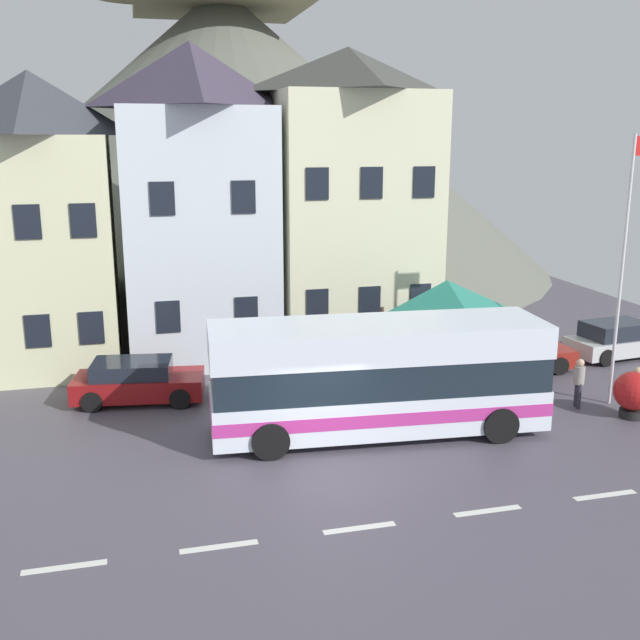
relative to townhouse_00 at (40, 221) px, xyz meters
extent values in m
cube|color=#504A56|center=(7.50, -12.30, -5.22)|extent=(40.00, 60.00, 0.06)
cube|color=silver|center=(1.50, -14.67, -5.18)|extent=(1.60, 0.20, 0.01)
cube|color=silver|center=(4.50, -14.67, -5.18)|extent=(1.60, 0.20, 0.01)
cube|color=silver|center=(7.50, -14.67, -5.18)|extent=(1.60, 0.20, 0.01)
cube|color=silver|center=(10.50, -14.67, -5.18)|extent=(1.60, 0.20, 0.01)
cube|color=silver|center=(13.50, -14.67, -5.18)|extent=(1.60, 0.20, 0.01)
cube|color=beige|center=(0.00, 0.00, -1.09)|extent=(5.05, 6.61, 8.20)
pyramid|color=#393C43|center=(0.00, 0.00, 4.10)|extent=(5.05, 6.61, 2.18)
cube|color=black|center=(0.00, -3.33, -3.23)|extent=(0.80, 0.06, 1.10)
cube|color=black|center=(1.68, -3.33, -3.23)|extent=(0.80, 0.06, 1.10)
cube|color=black|center=(0.00, -3.33, 0.34)|extent=(0.80, 0.06, 1.10)
cube|color=black|center=(1.68, -3.33, 0.34)|extent=(0.80, 0.06, 1.10)
cube|color=silver|center=(5.54, -0.06, -0.61)|extent=(5.36, 6.49, 9.16)
pyramid|color=#3E3548|center=(5.54, -0.06, 5.13)|extent=(5.36, 6.49, 2.32)
cube|color=black|center=(4.20, -3.33, -3.00)|extent=(0.80, 0.06, 1.10)
cube|color=black|center=(6.88, -3.33, -3.00)|extent=(0.80, 0.06, 1.10)
cube|color=black|center=(4.20, -3.33, 0.98)|extent=(0.80, 0.06, 1.10)
cube|color=black|center=(6.88, -3.33, 0.98)|extent=(0.80, 0.06, 1.10)
cube|color=beige|center=(11.40, -0.29, -0.31)|extent=(5.88, 6.02, 9.75)
pyramid|color=#40423C|center=(11.40, -0.29, 5.39)|extent=(5.88, 6.02, 1.65)
cube|color=black|center=(9.44, -3.33, -2.85)|extent=(0.80, 0.06, 1.10)
cube|color=black|center=(11.40, -3.33, -2.85)|extent=(0.80, 0.06, 1.10)
cube|color=black|center=(13.36, -3.33, -2.85)|extent=(0.80, 0.06, 1.10)
cube|color=black|center=(9.44, -3.33, 1.39)|extent=(0.80, 0.06, 1.10)
cube|color=black|center=(11.40, -3.33, 1.39)|extent=(0.80, 0.06, 1.10)
cube|color=black|center=(13.36, -3.33, 1.39)|extent=(0.80, 0.06, 1.10)
cone|color=#5E6156|center=(9.17, 19.41, 3.32)|extent=(40.56, 40.56, 17.01)
cube|color=white|center=(9.54, -9.74, -4.38)|extent=(9.42, 3.30, 1.12)
cube|color=#BF338C|center=(9.54, -9.74, -4.32)|extent=(9.44, 3.32, 0.36)
cube|color=#19232D|center=(9.54, -9.74, -3.35)|extent=(9.32, 3.25, 0.94)
cube|color=white|center=(9.54, -9.74, -2.44)|extent=(9.42, 3.30, 0.88)
cube|color=#19232D|center=(14.17, -10.10, -3.35)|extent=(0.23, 2.18, 0.90)
cylinder|color=black|center=(12.77, -8.74, -4.69)|extent=(1.02, 0.36, 1.00)
cylinder|color=black|center=(12.58, -11.23, -4.69)|extent=(1.02, 0.36, 1.00)
cylinder|color=black|center=(6.50, -8.26, -4.69)|extent=(1.02, 0.36, 1.00)
cylinder|color=black|center=(6.31, -10.75, -4.69)|extent=(1.02, 0.36, 1.00)
cylinder|color=#473D33|center=(11.43, -4.62, -3.99)|extent=(0.14, 0.14, 2.40)
cylinder|color=#473D33|center=(14.73, -4.62, -3.99)|extent=(0.14, 0.14, 2.40)
cylinder|color=#473D33|center=(11.43, -7.92, -3.99)|extent=(0.14, 0.14, 2.40)
cylinder|color=#473D33|center=(14.73, -7.92, -3.99)|extent=(0.14, 0.14, 2.40)
pyramid|color=#267B68|center=(13.08, -6.27, -2.20)|extent=(3.60, 3.60, 1.18)
cube|color=maroon|center=(16.06, -5.49, -4.70)|extent=(4.31, 1.80, 0.60)
cube|color=#1E232D|center=(15.84, -5.49, -4.17)|extent=(2.60, 1.56, 0.47)
cylinder|color=black|center=(17.49, -4.70, -4.87)|extent=(0.64, 0.21, 0.64)
cylinder|color=black|center=(17.45, -6.34, -4.87)|extent=(0.64, 0.21, 0.64)
cylinder|color=black|center=(14.66, -4.65, -4.87)|extent=(0.64, 0.21, 0.64)
cylinder|color=black|center=(14.63, -6.28, -4.87)|extent=(0.64, 0.21, 0.64)
cube|color=silver|center=(20.81, -4.92, -4.70)|extent=(4.02, 2.14, 0.60)
cube|color=#1E232D|center=(20.62, -4.95, -4.11)|extent=(2.47, 1.76, 0.59)
cylinder|color=black|center=(21.99, -3.97, -4.87)|extent=(0.66, 0.27, 0.64)
cylinder|color=black|center=(19.46, -4.25, -4.87)|extent=(0.66, 0.27, 0.64)
cylinder|color=black|center=(19.64, -5.88, -4.87)|extent=(0.66, 0.27, 0.64)
cube|color=maroon|center=(3.11, -5.40, -4.68)|extent=(4.22, 2.35, 0.66)
cube|color=#1E232D|center=(2.92, -5.37, -4.11)|extent=(2.61, 1.90, 0.48)
cylinder|color=black|center=(4.54, -4.76, -4.87)|extent=(0.66, 0.29, 0.64)
cylinder|color=black|center=(4.29, -6.43, -4.87)|extent=(0.66, 0.29, 0.64)
cylinder|color=black|center=(1.93, -4.37, -4.87)|extent=(0.66, 0.29, 0.64)
cylinder|color=black|center=(1.68, -6.04, -4.87)|extent=(0.66, 0.29, 0.64)
cylinder|color=#2D2D38|center=(16.17, -9.48, -4.78)|extent=(0.13, 0.13, 0.82)
cylinder|color=#2D2D38|center=(16.20, -9.28, -4.78)|extent=(0.13, 0.13, 0.82)
cylinder|color=gray|center=(16.19, -9.38, -4.14)|extent=(0.32, 0.32, 0.55)
sphere|color=#D1AD89|center=(16.19, -9.38, -3.74)|extent=(0.24, 0.24, 0.24)
cylinder|color=#2D2D38|center=(16.10, -7.63, -4.79)|extent=(0.16, 0.16, 0.80)
cylinder|color=#2D2D38|center=(16.30, -7.54, -4.79)|extent=(0.16, 0.16, 0.80)
cylinder|color=#232B38|center=(16.20, -7.59, -4.12)|extent=(0.35, 0.35, 0.64)
sphere|color=#D1AD89|center=(16.20, -7.59, -3.69)|extent=(0.21, 0.21, 0.21)
cylinder|color=black|center=(17.41, -10.58, -4.81)|extent=(0.14, 0.14, 0.74)
cylinder|color=black|center=(17.41, -10.38, -4.81)|extent=(0.14, 0.14, 0.74)
cylinder|color=black|center=(17.41, -10.48, -4.19)|extent=(0.33, 0.33, 0.60)
sphere|color=#D1AD89|center=(17.41, -10.48, -3.77)|extent=(0.24, 0.24, 0.24)
cube|color=brown|center=(10.97, -4.53, -4.74)|extent=(1.70, 0.45, 0.08)
cube|color=brown|center=(10.97, -4.30, -4.52)|extent=(1.70, 0.06, 0.40)
cube|color=#2D2D33|center=(10.20, -4.53, -4.96)|extent=(0.08, 0.36, 0.45)
cube|color=#2D2D33|center=(11.74, -4.53, -4.96)|extent=(0.08, 0.36, 0.45)
cylinder|color=silver|center=(17.39, -9.29, -1.07)|extent=(0.10, 0.10, 8.23)
cylinder|color=black|center=(17.27, -10.52, -5.06)|extent=(0.70, 0.70, 0.25)
sphere|color=#B21919|center=(17.27, -10.52, -4.35)|extent=(1.17, 1.17, 1.17)
camera|label=1|loc=(3.13, -28.29, 2.93)|focal=41.55mm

